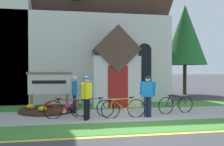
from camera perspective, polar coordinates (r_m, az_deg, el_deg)
The scene contains 16 objects.
ground at distance 11.42m, azimuth 1.67°, elevation -8.73°, with size 140.00×140.00×0.00m, color #3D3D3F.
sidewalk_slab at distance 9.10m, azimuth -9.26°, elevation -11.19°, with size 32.00×2.55×0.01m, color #A8A59E.
grass_verge at distance 7.15m, azimuth -9.35°, elevation -14.56°, with size 32.00×1.46×0.01m, color #427F33.
church_lawn at distance 11.30m, azimuth -9.19°, elevation -8.82°, with size 24.00×1.93×0.01m, color #427F33.
curb_paint_stripe at distance 6.31m, azimuth -9.41°, elevation -16.69°, with size 28.00×0.16×0.01m, color yellow.
church_building at distance 16.29m, azimuth -10.70°, elevation 10.81°, with size 11.63×10.43×13.39m.
church_sign at distance 10.60m, azimuth -16.29°, elevation -2.96°, with size 2.10×0.27×1.80m.
flower_bed at distance 10.48m, azimuth -16.49°, elevation -9.22°, with size 2.62×2.62×0.34m.
bicycle_orange at distance 8.92m, azimuth -5.04°, elevation -9.05°, with size 1.67×0.53×0.80m.
bicycle_black at distance 8.74m, azimuth -11.97°, elevation -9.20°, with size 1.76×0.25×0.81m.
bicycle_red at distance 9.90m, azimuth 16.57°, elevation -7.98°, with size 1.74×0.35×0.83m.
bicycle_yellow at distance 8.59m, azimuth 3.11°, elevation -9.30°, with size 1.80×0.11×0.86m.
cyclist_in_blue_jersey at distance 8.78m, azimuth 9.44°, elevation -5.23°, with size 0.53×0.57×1.66m.
cyclist_in_orange_jersey at distance 9.59m, azimuth -9.88°, elevation -4.85°, with size 0.27×0.75×1.63m.
cyclist_in_yellow_jersey at distance 8.22m, azimuth -6.69°, elevation -5.69°, with size 0.43×0.62×1.65m.
roadside_conifer at distance 17.71m, azimuth 18.76°, elevation 9.53°, with size 3.23×3.23×6.91m.
Camera 1 is at (-2.07, -7.07, 1.91)m, focal length 34.51 mm.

